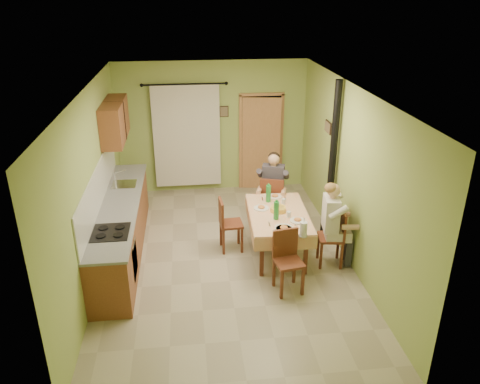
{
  "coord_description": "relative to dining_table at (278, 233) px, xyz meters",
  "views": [
    {
      "loc": [
        -0.55,
        -6.67,
        4.14
      ],
      "look_at": [
        0.25,
        0.1,
        1.15
      ],
      "focal_mm": 35.0,
      "sensor_mm": 36.0,
      "label": 1
    }
  ],
  "objects": [
    {
      "name": "chair_near",
      "position": [
        -0.05,
        -1.06,
        -0.09
      ],
      "size": [
        0.44,
        0.44,
        0.94
      ],
      "rotation": [
        0.0,
        0.0,
        3.31
      ],
      "color": "#602C1A",
      "rests_on": "ground"
    },
    {
      "name": "chair_left",
      "position": [
        -0.77,
        0.23,
        -0.09
      ],
      "size": [
        0.4,
        0.4,
        0.93
      ],
      "rotation": [
        0.0,
        0.0,
        -1.5
      ],
      "color": "#602C1A",
      "rests_on": "ground"
    },
    {
      "name": "upper_cabinets",
      "position": [
        -2.7,
        1.63,
        1.57
      ],
      "size": [
        0.35,
        1.4,
        0.7
      ],
      "primitive_type": "cube",
      "color": "brown",
      "rests_on": "room_shell"
    },
    {
      "name": "doorway",
      "position": [
        0.17,
        2.87,
        0.67
      ],
      "size": [
        0.96,
        0.2,
        2.15
      ],
      "color": "black",
      "rests_on": "ground"
    },
    {
      "name": "floor",
      "position": [
        -0.88,
        -0.07,
        -0.38
      ],
      "size": [
        4.0,
        6.0,
        0.01
      ],
      "primitive_type": "cube",
      "color": "tan",
      "rests_on": "ground"
    },
    {
      "name": "man_far",
      "position": [
        0.1,
        1.06,
        0.5
      ],
      "size": [
        0.64,
        0.57,
        1.39
      ],
      "rotation": [
        0.0,
        0.0,
        -0.3
      ],
      "color": "#38333D",
      "rests_on": "chair_far"
    },
    {
      "name": "dining_table",
      "position": [
        0.0,
        0.0,
        0.0
      ],
      "size": [
        1.03,
        1.63,
        0.76
      ],
      "rotation": [
        0.0,
        0.0,
        -0.05
      ],
      "color": "#E1A679",
      "rests_on": "ground"
    },
    {
      "name": "curtain",
      "position": [
        -1.43,
        2.83,
        0.88
      ],
      "size": [
        1.7,
        0.07,
        2.22
      ],
      "color": "black",
      "rests_on": "ground"
    },
    {
      "name": "picture_back",
      "position": [
        -0.63,
        2.9,
        1.37
      ],
      "size": [
        0.19,
        0.03,
        0.23
      ],
      "primitive_type": "cube",
      "color": "black",
      "rests_on": "room_shell"
    },
    {
      "name": "man_right",
      "position": [
        0.78,
        -0.42,
        0.5
      ],
      "size": [
        0.51,
        0.61,
        1.39
      ],
      "rotation": [
        0.0,
        0.0,
        1.44
      ],
      "color": "beige",
      "rests_on": "chair_right"
    },
    {
      "name": "tableware",
      "position": [
        0.01,
        -0.11,
        0.44
      ],
      "size": [
        0.74,
        1.61,
        0.33
      ],
      "color": "white",
      "rests_on": "dining_table"
    },
    {
      "name": "chair_right",
      "position": [
        0.79,
        -0.42,
        -0.09
      ],
      "size": [
        0.43,
        0.43,
        0.94
      ],
      "rotation": [
        0.0,
        0.0,
        1.44
      ],
      "color": "#602C1A",
      "rests_on": "ground"
    },
    {
      "name": "kitchen_run",
      "position": [
        -2.59,
        0.33,
        0.1
      ],
      "size": [
        0.64,
        3.64,
        1.56
      ],
      "color": "brown",
      "rests_on": "ground"
    },
    {
      "name": "picture_right",
      "position": [
        1.09,
        1.13,
        1.47
      ],
      "size": [
        0.03,
        0.31,
        0.21
      ],
      "primitive_type": "cube",
      "color": "brown",
      "rests_on": "room_shell"
    },
    {
      "name": "room_shell",
      "position": [
        -0.88,
        -0.07,
        1.44
      ],
      "size": [
        4.04,
        6.04,
        2.82
      ],
      "color": "#9EB65D",
      "rests_on": "ground"
    },
    {
      "name": "chair_far",
      "position": [
        0.1,
        1.04,
        -0.09
      ],
      "size": [
        0.54,
        0.54,
        0.99
      ],
      "rotation": [
        0.0,
        0.0,
        -0.3
      ],
      "color": "#602C1A",
      "rests_on": "ground"
    },
    {
      "name": "stove_flue",
      "position": [
        1.02,
        0.53,
        0.64
      ],
      "size": [
        0.24,
        0.24,
        2.8
      ],
      "color": "black",
      "rests_on": "ground"
    }
  ]
}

